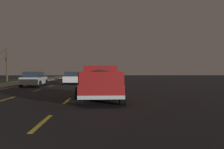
% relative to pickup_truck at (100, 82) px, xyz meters
% --- Properties ---
extents(ground, '(144.00, 144.00, 0.00)m').
position_rel_pickup_truck_xyz_m(ground, '(17.00, 3.50, -0.98)').
color(ground, black).
extents(sidewalk_shoulder, '(108.00, 4.00, 0.12)m').
position_rel_pickup_truck_xyz_m(sidewalk_shoulder, '(17.00, 10.95, -0.92)').
color(sidewalk_shoulder, gray).
rests_on(sidewalk_shoulder, ground).
extents(lane_markings, '(108.21, 7.04, 0.01)m').
position_rel_pickup_truck_xyz_m(lane_markings, '(20.48, 6.52, -0.98)').
color(lane_markings, yellow).
rests_on(lane_markings, ground).
extents(pickup_truck, '(5.45, 2.33, 1.87)m').
position_rel_pickup_truck_xyz_m(pickup_truck, '(0.00, 0.00, 0.00)').
color(pickup_truck, maroon).
rests_on(pickup_truck, ground).
extents(sedan_white, '(4.44, 2.09, 1.54)m').
position_rel_pickup_truck_xyz_m(sedan_white, '(16.43, 3.51, -0.20)').
color(sedan_white, silver).
rests_on(sedan_white, ground).
extents(sedan_green, '(4.45, 2.11, 1.54)m').
position_rel_pickup_truck_xyz_m(sedan_green, '(25.28, -0.11, -0.20)').
color(sedan_green, '#14592D').
rests_on(sedan_green, ground).
extents(sedan_silver, '(4.45, 2.11, 1.54)m').
position_rel_pickup_truck_xyz_m(sedan_silver, '(12.02, 6.92, -0.20)').
color(sedan_silver, '#B2B5BA').
rests_on(sedan_silver, ground).
extents(bare_tree_far, '(1.30, 1.51, 5.28)m').
position_rel_pickup_truck_xyz_m(bare_tree_far, '(24.37, 14.65, 1.65)').
color(bare_tree_far, '#423323').
rests_on(bare_tree_far, ground).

